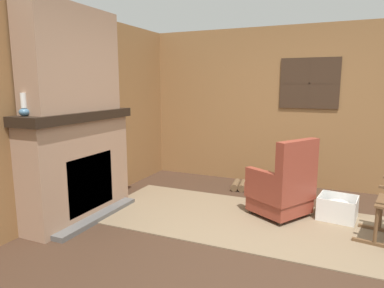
% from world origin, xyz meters
% --- Properties ---
extents(ground_plane, '(14.00, 14.00, 0.00)m').
position_xyz_m(ground_plane, '(0.00, 0.00, 0.00)').
color(ground_plane, '#3D281C').
extents(wood_panel_wall_left, '(0.06, 5.55, 2.56)m').
position_xyz_m(wood_panel_wall_left, '(-2.51, 0.00, 1.28)').
color(wood_panel_wall_left, olive).
rests_on(wood_panel_wall_left, ground).
extents(wood_panel_wall_back, '(5.55, 0.09, 2.56)m').
position_xyz_m(wood_panel_wall_back, '(0.00, 2.50, 1.29)').
color(wood_panel_wall_back, olive).
rests_on(wood_panel_wall_back, ground).
extents(fireplace_hearth, '(0.60, 1.63, 1.33)m').
position_xyz_m(fireplace_hearth, '(-2.27, 0.00, 0.66)').
color(fireplace_hearth, '#9E7A60').
rests_on(fireplace_hearth, ground).
extents(chimney_breast, '(0.34, 1.35, 1.22)m').
position_xyz_m(chimney_breast, '(-2.28, 0.00, 1.93)').
color(chimney_breast, '#9E7A60').
rests_on(chimney_breast, fireplace_hearth).
extents(area_rug, '(3.72, 1.60, 0.01)m').
position_xyz_m(area_rug, '(-0.32, 0.69, 0.01)').
color(area_rug, '#7A664C').
rests_on(area_rug, ground).
extents(armchair, '(0.86, 0.87, 1.01)m').
position_xyz_m(armchair, '(0.06, 1.01, 0.37)').
color(armchair, brown).
rests_on(armchair, ground).
extents(firewood_stack, '(0.39, 0.42, 0.11)m').
position_xyz_m(firewood_stack, '(-0.71, 1.94, 0.06)').
color(firewood_stack, brown).
rests_on(firewood_stack, ground).
extents(laundry_basket, '(0.48, 0.45, 0.29)m').
position_xyz_m(laundry_basket, '(0.70, 1.19, 0.15)').
color(laundry_basket, white).
rests_on(laundry_basket, ground).
extents(oil_lamp_vase, '(0.11, 0.11, 0.24)m').
position_xyz_m(oil_lamp_vase, '(-2.32, -0.69, 1.41)').
color(oil_lamp_vase, '#47708E').
rests_on(oil_lamp_vase, fireplace_hearth).
extents(storage_case, '(0.17, 0.25, 0.12)m').
position_xyz_m(storage_case, '(-2.32, 0.10, 1.39)').
color(storage_case, gray).
rests_on(storage_case, fireplace_hearth).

